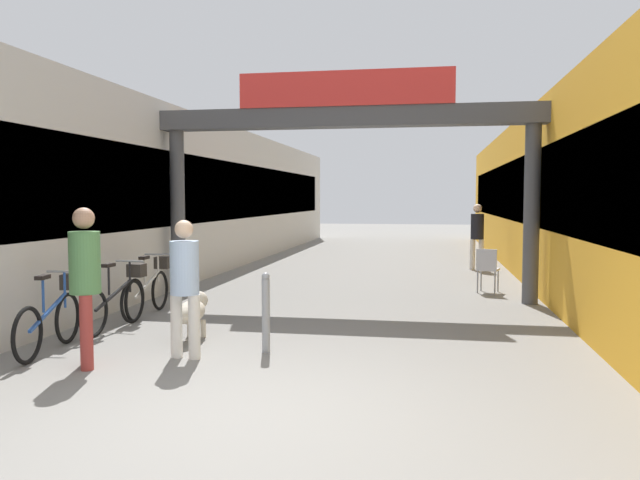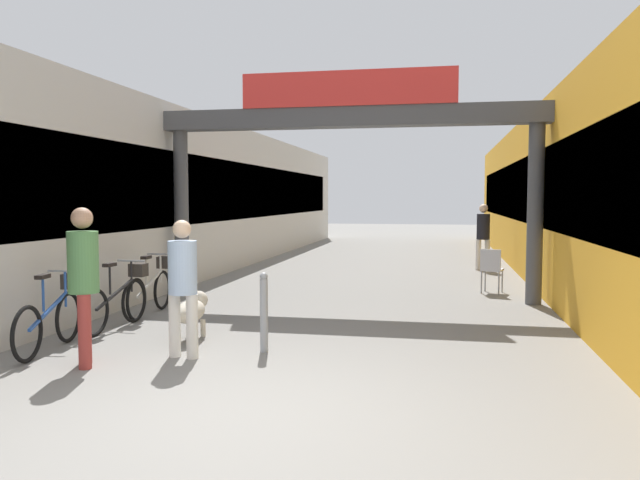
% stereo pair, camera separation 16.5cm
% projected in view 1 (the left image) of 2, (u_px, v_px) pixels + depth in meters
% --- Properties ---
extents(ground_plane, '(80.00, 80.00, 0.00)m').
position_uv_depth(ground_plane, '(249.00, 413.00, 5.53)').
color(ground_plane, gray).
extents(storefront_left, '(3.00, 26.00, 3.80)m').
position_uv_depth(storefront_left, '(184.00, 198.00, 17.09)').
color(storefront_left, beige).
rests_on(storefront_left, ground_plane).
extents(storefront_right, '(3.00, 26.00, 3.80)m').
position_uv_depth(storefront_right, '(576.00, 198.00, 15.32)').
color(storefront_right, gold).
rests_on(storefront_right, ground_plane).
extents(arcade_sign_gateway, '(7.40, 0.47, 4.22)m').
position_uv_depth(arcade_sign_gateway, '(346.00, 139.00, 11.59)').
color(arcade_sign_gateway, '#4C4C4F').
rests_on(arcade_sign_gateway, ground_plane).
extents(pedestrian_with_dog, '(0.40, 0.39, 1.65)m').
position_uv_depth(pedestrian_with_dog, '(185.00, 280.00, 7.36)').
color(pedestrian_with_dog, silver).
rests_on(pedestrian_with_dog, ground_plane).
extents(pedestrian_companion, '(0.47, 0.47, 1.80)m').
position_uv_depth(pedestrian_companion, '(85.00, 276.00, 6.96)').
color(pedestrian_companion, '#99332D').
rests_on(pedestrian_companion, ground_plane).
extents(pedestrian_carrying_crate, '(0.42, 0.42, 1.74)m').
position_uv_depth(pedestrian_carrying_crate, '(477.00, 232.00, 16.49)').
color(pedestrian_carrying_crate, silver).
rests_on(pedestrian_carrying_crate, ground_plane).
extents(dog_on_leash, '(0.35, 0.84, 0.62)m').
position_uv_depth(dog_on_leash, '(192.00, 311.00, 8.38)').
color(dog_on_leash, beige).
rests_on(dog_on_leash, ground_plane).
extents(bicycle_blue_nearest, '(0.46, 1.68, 0.98)m').
position_uv_depth(bicycle_blue_nearest, '(53.00, 316.00, 7.75)').
color(bicycle_blue_nearest, black).
rests_on(bicycle_blue_nearest, ground_plane).
extents(bicycle_black_second, '(0.46, 1.69, 0.98)m').
position_uv_depth(bicycle_black_second, '(118.00, 299.00, 9.08)').
color(bicycle_black_second, black).
rests_on(bicycle_black_second, ground_plane).
extents(bicycle_silver_third, '(0.46, 1.69, 0.98)m').
position_uv_depth(bicycle_silver_third, '(151.00, 288.00, 10.19)').
color(bicycle_silver_third, black).
rests_on(bicycle_silver_third, ground_plane).
extents(bollard_post_metal, '(0.10, 0.10, 0.99)m').
position_uv_depth(bollard_post_metal, '(266.00, 312.00, 7.68)').
color(bollard_post_metal, gray).
rests_on(bollard_post_metal, ground_plane).
extents(cafe_chair_aluminium_nearer, '(0.50, 0.50, 0.89)m').
position_uv_depth(cafe_chair_aluminium_nearer, '(487.00, 266.00, 12.46)').
color(cafe_chair_aluminium_nearer, gray).
rests_on(cafe_chair_aluminium_nearer, ground_plane).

